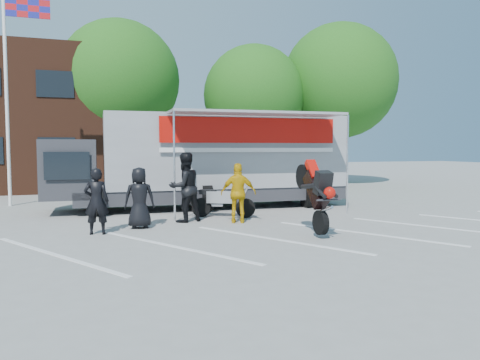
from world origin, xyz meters
TOP-DOWN VIEW (x-y plane):
  - ground at (0.00, 0.00)m, footprint 100.00×100.00m
  - parking_bay_lines at (0.00, 1.00)m, footprint 18.09×13.33m
  - flagpole at (-6.24, 10.00)m, footprint 1.61×0.12m
  - tree_left at (-2.00, 16.00)m, footprint 6.12×6.12m
  - tree_mid at (5.00, 15.00)m, footprint 5.44×5.44m
  - tree_right at (10.00, 14.50)m, footprint 6.46×6.46m
  - transporter_truck at (0.42, 7.07)m, footprint 10.50×5.39m
  - parked_motorcycle at (0.06, 4.68)m, footprint 2.09×1.48m
  - stunt_bike_rider at (1.28, 1.45)m, footprint 0.82×1.68m
  - spectator_leather_a at (-2.60, 3.58)m, footprint 0.85×0.60m
  - spectator_leather_b at (-3.71, 3.04)m, footprint 0.66×0.49m
  - spectator_leather_c at (-1.23, 4.23)m, footprint 1.17×1.04m
  - spectator_hivis at (0.17, 3.55)m, footprint 1.08×0.72m

SIDE VIEW (x-z plane):
  - ground at x=0.00m, z-range 0.00..0.00m
  - transporter_truck at x=0.42m, z-range -1.64..1.64m
  - parked_motorcycle at x=0.06m, z-range -0.52..0.52m
  - stunt_bike_rider at x=1.28m, z-range -0.98..0.98m
  - parking_bay_lines at x=0.00m, z-range 0.00..0.01m
  - spectator_leather_a at x=-2.60m, z-range 0.00..1.63m
  - spectator_leather_b at x=-3.71m, z-range 0.00..1.64m
  - spectator_hivis at x=0.17m, z-range 0.00..1.70m
  - spectator_leather_c at x=-1.23m, z-range 0.00..2.01m
  - tree_mid at x=5.00m, z-range 1.10..8.78m
  - flagpole at x=-6.24m, z-range 1.05..9.05m
  - tree_left at x=-2.00m, z-range 1.25..9.89m
  - tree_right at x=10.00m, z-range 1.32..10.44m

